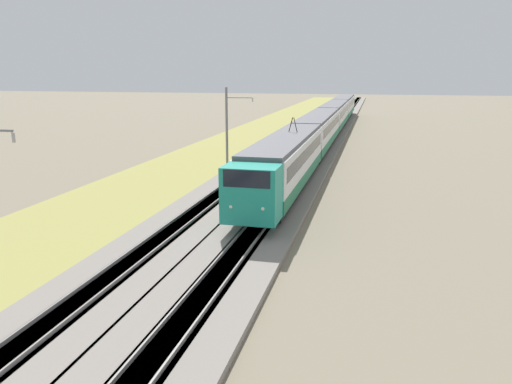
% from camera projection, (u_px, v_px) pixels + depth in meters
% --- Properties ---
extents(ballast_main, '(240.00, 4.40, 0.30)m').
position_uv_depth(ballast_main, '(281.00, 148.00, 56.31)').
color(ballast_main, gray).
rests_on(ballast_main, ground).
extents(ballast_adjacent, '(240.00, 4.40, 0.30)m').
position_uv_depth(ballast_adjacent, '(319.00, 150.00, 55.35)').
color(ballast_adjacent, gray).
rests_on(ballast_adjacent, ground).
extents(track_main, '(240.00, 1.57, 0.45)m').
position_uv_depth(track_main, '(281.00, 148.00, 56.31)').
color(track_main, '#4C4238').
rests_on(track_main, ground).
extents(track_adjacent, '(240.00, 1.57, 0.45)m').
position_uv_depth(track_adjacent, '(319.00, 149.00, 55.34)').
color(track_adjacent, '#4C4238').
rests_on(track_adjacent, ground).
extents(grass_verge, '(240.00, 9.43, 0.12)m').
position_uv_depth(grass_verge, '(227.00, 147.00, 57.77)').
color(grass_verge, '#99934C').
rests_on(grass_verge, ground).
extents(passenger_train, '(82.60, 3.00, 5.24)m').
position_uv_depth(passenger_train, '(328.00, 121.00, 63.83)').
color(passenger_train, teal).
rests_on(passenger_train, ground).
extents(catenary_mast_mid, '(0.22, 2.56, 7.23)m').
position_uv_depth(catenary_mast_mid, '(227.00, 127.00, 44.65)').
color(catenary_mast_mid, slate).
rests_on(catenary_mast_mid, ground).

